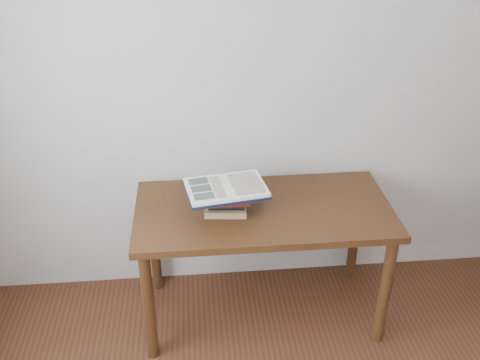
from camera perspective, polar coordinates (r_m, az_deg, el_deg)
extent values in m
cube|color=silver|center=(2.91, 4.23, 10.78)|extent=(3.50, 0.04, 2.60)
cube|color=#4C2E13|center=(2.82, 2.53, -3.28)|extent=(1.35, 0.67, 0.04)
cylinder|color=#4C2E13|center=(2.82, -9.68, -13.14)|extent=(0.06, 0.06, 0.68)
cylinder|color=#4C2E13|center=(2.96, 15.21, -11.35)|extent=(0.06, 0.06, 0.68)
cylinder|color=#4C2E13|center=(3.25, -9.16, -6.53)|extent=(0.06, 0.06, 0.68)
cylinder|color=#4C2E13|center=(3.38, 12.19, -5.30)|extent=(0.06, 0.06, 0.68)
cube|color=#A87C56|center=(2.77, -1.52, -3.00)|extent=(0.23, 0.18, 0.04)
cube|color=black|center=(2.77, -1.43, -2.29)|extent=(0.20, 0.15, 0.03)
cube|color=#5B2416|center=(2.74, -1.52, -1.85)|extent=(0.25, 0.16, 0.03)
cube|color=black|center=(2.73, -1.26, -1.23)|extent=(0.21, 0.16, 0.03)
cube|color=black|center=(2.71, -1.49, -1.05)|extent=(0.44, 0.34, 0.01)
cube|color=white|center=(2.68, -3.58, -1.06)|extent=(0.23, 0.29, 0.02)
cube|color=white|center=(2.72, 0.57, -0.52)|extent=(0.23, 0.29, 0.02)
cylinder|color=white|center=(2.70, -1.49, -0.82)|extent=(0.06, 0.26, 0.01)
cube|color=black|center=(2.74, -4.47, -0.13)|extent=(0.11, 0.08, 0.00)
cube|color=black|center=(2.68, -4.16, -0.91)|extent=(0.11, 0.08, 0.00)
cube|color=black|center=(2.61, -3.85, -1.73)|extent=(0.11, 0.08, 0.00)
cube|color=beige|center=(2.69, -2.38, -0.72)|extent=(0.08, 0.22, 0.00)
cube|color=beige|center=(2.72, 0.64, -0.32)|extent=(0.19, 0.24, 0.00)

